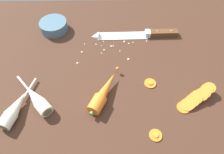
% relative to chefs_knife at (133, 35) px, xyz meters
% --- Properties ---
extents(ground_plane, '(1.20, 0.90, 0.04)m').
position_rel_chefs_knife_xyz_m(ground_plane, '(-0.09, -0.20, -0.03)').
color(ground_plane, '#42281C').
extents(chefs_knife, '(0.35, 0.05, 0.04)m').
position_rel_chefs_knife_xyz_m(chefs_knife, '(0.00, 0.00, 0.00)').
color(chefs_knife, silver).
rests_on(chefs_knife, ground_plane).
extents(whole_carrot, '(0.10, 0.18, 0.04)m').
position_rel_chefs_knife_xyz_m(whole_carrot, '(-0.12, -0.28, 0.01)').
color(whole_carrot, orange).
rests_on(whole_carrot, ground_plane).
extents(parsnip_front, '(0.14, 0.15, 0.04)m').
position_rel_chefs_knife_xyz_m(parsnip_front, '(-0.32, -0.30, 0.01)').
color(parsnip_front, silver).
rests_on(parsnip_front, ground_plane).
extents(parsnip_mid_left, '(0.08, 0.18, 0.04)m').
position_rel_chefs_knife_xyz_m(parsnip_mid_left, '(-0.38, -0.33, 0.01)').
color(parsnip_mid_left, silver).
rests_on(parsnip_mid_left, ground_plane).
extents(carrot_slice_stack, '(0.13, 0.09, 0.04)m').
position_rel_chefs_knife_xyz_m(carrot_slice_stack, '(0.17, -0.30, 0.01)').
color(carrot_slice_stack, orange).
rests_on(carrot_slice_stack, ground_plane).
extents(carrot_slice_stray_near, '(0.04, 0.04, 0.01)m').
position_rel_chefs_knife_xyz_m(carrot_slice_stray_near, '(0.04, -0.24, -0.00)').
color(carrot_slice_stray_near, orange).
rests_on(carrot_slice_stray_near, ground_plane).
extents(carrot_slice_stray_mid, '(0.04, 0.04, 0.01)m').
position_rel_chefs_knife_xyz_m(carrot_slice_stray_mid, '(0.03, -0.41, -0.00)').
color(carrot_slice_stray_mid, orange).
rests_on(carrot_slice_stray_mid, ground_plane).
extents(prep_bowl, '(0.11, 0.11, 0.04)m').
position_rel_chefs_knife_xyz_m(prep_bowl, '(-0.32, 0.04, 0.01)').
color(prep_bowl, slate).
rests_on(prep_bowl, ground_plane).
extents(mince_crumbs, '(0.27, 0.12, 0.01)m').
position_rel_chefs_knife_xyz_m(mince_crumbs, '(-0.10, -0.08, -0.00)').
color(mince_crumbs, silver).
rests_on(mince_crumbs, ground_plane).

